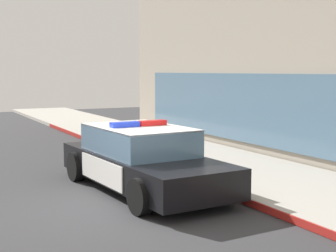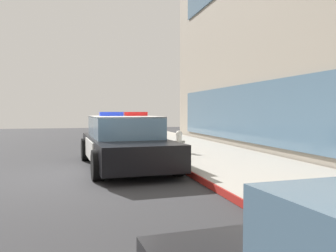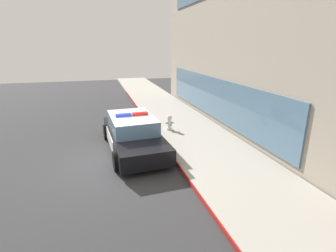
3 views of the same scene
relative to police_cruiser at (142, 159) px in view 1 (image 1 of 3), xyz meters
The scene contains 5 objects.
ground 1.66m from the police_cruiser, 33.71° to the right, with size 48.00×48.00×0.00m, color #303033.
sidewalk 3.28m from the police_cruiser, 66.93° to the left, with size 48.00×3.39×0.15m, color #A39E93.
curb_red_paint 1.88m from the police_cruiser, 44.83° to the left, with size 28.80×0.04×0.14m, color maroon.
police_cruiser is the anchor object (origin of this frame).
fire_hydrant 2.56m from the police_cruiser, 128.35° to the left, with size 0.34×0.39×0.73m.
Camera 1 is at (8.50, -3.55, 2.59)m, focal length 53.43 mm.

